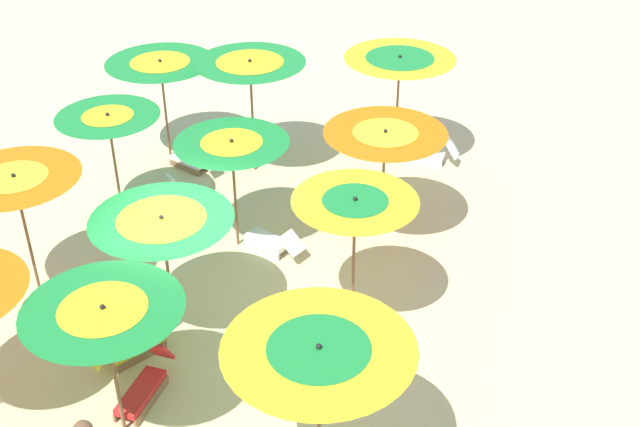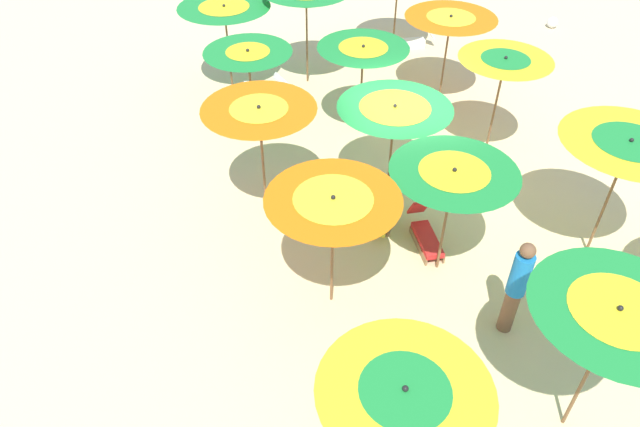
% 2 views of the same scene
% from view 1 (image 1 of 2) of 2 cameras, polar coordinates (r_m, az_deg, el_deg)
% --- Properties ---
extents(ground, '(42.10, 42.10, 0.04)m').
position_cam_1_polar(ground, '(13.55, -8.17, -7.63)').
color(ground, beige).
extents(beach_umbrella_1, '(2.27, 2.27, 2.48)m').
position_cam_1_polar(beach_umbrella_1, '(9.44, -0.08, -10.22)').
color(beach_umbrella_1, brown).
rests_on(beach_umbrella_1, ground).
extents(beach_umbrella_2, '(1.94, 1.94, 2.34)m').
position_cam_1_polar(beach_umbrella_2, '(12.23, 2.46, 0.34)').
color(beach_umbrella_2, brown).
rests_on(beach_umbrella_2, ground).
extents(beach_umbrella_3, '(2.21, 2.21, 2.22)m').
position_cam_1_polar(beach_umbrella_3, '(14.51, 4.57, 5.03)').
color(beach_umbrella_3, brown).
rests_on(beach_umbrella_3, ground).
extents(beach_umbrella_4, '(2.30, 2.30, 2.48)m').
position_cam_1_polar(beach_umbrella_4, '(17.00, 5.58, 10.21)').
color(beach_umbrella_4, brown).
rests_on(beach_umbrella_4, ground).
extents(beach_umbrella_6, '(2.08, 2.08, 2.21)m').
position_cam_1_polar(beach_umbrella_6, '(10.76, -14.82, -7.29)').
color(beach_umbrella_6, brown).
rests_on(beach_umbrella_6, ground).
extents(beach_umbrella_7, '(2.17, 2.17, 2.16)m').
position_cam_1_polar(beach_umbrella_7, '(12.38, -10.96, -1.01)').
color(beach_umbrella_7, brown).
rests_on(beach_umbrella_7, ground).
extents(beach_umbrella_8, '(2.02, 2.02, 2.20)m').
position_cam_1_polar(beach_umbrella_8, '(14.26, -6.17, 4.38)').
color(beach_umbrella_8, brown).
rests_on(beach_umbrella_8, ground).
extents(beach_umbrella_9, '(2.26, 2.26, 2.52)m').
position_cam_1_polar(beach_umbrella_9, '(16.67, -4.90, 9.85)').
color(beach_umbrella_9, brown).
rests_on(beach_umbrella_9, ground).
extents(beach_umbrella_12, '(2.08, 2.08, 2.42)m').
position_cam_1_polar(beach_umbrella_12, '(13.54, -20.52, 1.75)').
color(beach_umbrella_12, brown).
rests_on(beach_umbrella_12, ground).
extents(beach_umbrella_13, '(1.91, 1.91, 2.27)m').
position_cam_1_polar(beach_umbrella_13, '(15.42, -14.58, 6.14)').
color(beach_umbrella_13, brown).
rests_on(beach_umbrella_13, ground).
extents(beach_umbrella_14, '(2.29, 2.29, 2.26)m').
position_cam_1_polar(beach_umbrella_14, '(17.63, -11.07, 9.79)').
color(beach_umbrella_14, brown).
rests_on(beach_umbrella_14, ground).
extents(lounger_0, '(1.22, 0.93, 0.56)m').
position_cam_1_polar(lounger_0, '(12.99, -13.18, -9.10)').
color(lounger_0, olive).
rests_on(lounger_0, ground).
extents(lounger_1, '(1.09, 1.11, 0.66)m').
position_cam_1_polar(lounger_1, '(16.42, -11.53, 0.91)').
color(lounger_1, olive).
rests_on(lounger_1, ground).
extents(lounger_2, '(1.26, 0.38, 0.70)m').
position_cam_1_polar(lounger_2, '(12.30, -12.21, -11.71)').
color(lounger_2, olive).
rests_on(lounger_2, ground).
extents(lounger_3, '(0.76, 1.26, 0.54)m').
position_cam_1_polar(lounger_3, '(14.93, -3.41, -1.99)').
color(lounger_3, silver).
rests_on(lounger_3, ground).
extents(lounger_4, '(0.68, 1.24, 0.57)m').
position_cam_1_polar(lounger_4, '(17.71, -8.95, 3.62)').
color(lounger_4, olive).
rests_on(lounger_4, ground).
extents(lounger_5, '(0.37, 1.12, 0.68)m').
position_cam_1_polar(lounger_5, '(17.93, 7.75, 4.18)').
color(lounger_5, silver).
rests_on(lounger_5, ground).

